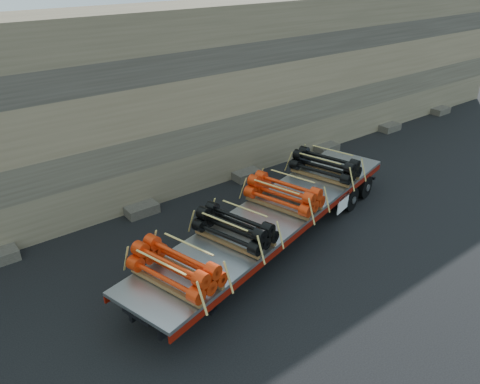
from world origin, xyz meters
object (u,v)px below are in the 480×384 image
object	(u,v)px
trailer	(274,227)
bundle_front	(176,268)
bundle_rear	(325,166)
bundle_midfront	(235,228)
bundle_midrear	(284,194)

from	to	relation	value
trailer	bundle_front	bearing A→B (deg)	180.00
bundle_rear	bundle_midfront	bearing A→B (deg)	180.00
bundle_front	bundle_midrear	world-z (taller)	bundle_midrear
trailer	bundle_front	size ratio (longest dim) A/B	5.00
bundle_front	bundle_rear	xyz separation A→B (m)	(7.68, 2.08, -0.00)
trailer	bundle_front	xyz separation A→B (m)	(-4.41, -1.19, 1.03)
bundle_rear	bundle_front	bearing A→B (deg)	-180.00
trailer	bundle_midfront	world-z (taller)	bundle_midfront
bundle_midrear	bundle_rear	xyz separation A→B (m)	(2.78, 0.75, -0.00)
trailer	bundle_rear	distance (m)	3.55
trailer	bundle_front	world-z (taller)	bundle_front
bundle_front	bundle_midfront	distance (m)	2.43
bundle_midfront	bundle_midrear	distance (m)	2.65
bundle_front	bundle_midrear	bearing A→B (deg)	0.00
bundle_front	bundle_midfront	world-z (taller)	bundle_front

